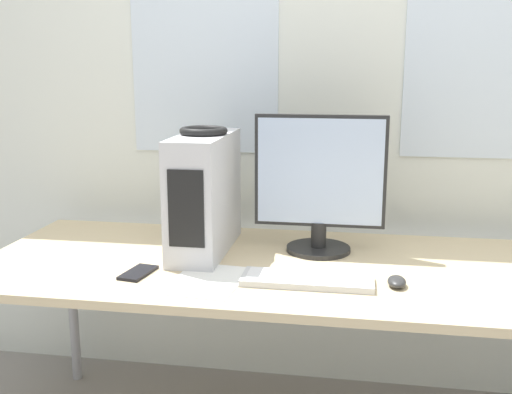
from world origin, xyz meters
TOP-DOWN VIEW (x-y plane):
  - wall_back at (0.00, 0.97)m, footprint 8.00×0.07m
  - desk at (0.00, 0.42)m, footprint 2.38×0.84m
  - pc_tower at (-0.45, 0.52)m, footprint 0.17×0.48m
  - headphones at (-0.45, 0.52)m, footprint 0.17×0.17m
  - monitor_main at (-0.05, 0.57)m, footprint 0.46×0.23m
  - keyboard at (-0.06, 0.24)m, footprint 0.40×0.14m
  - mouse at (0.21, 0.26)m, footprint 0.06×0.09m
  - cell_phone at (-0.60, 0.23)m, footprint 0.10×0.15m
  - paper_sheet_front at (-0.37, 0.22)m, footprint 0.24×0.31m

SIDE VIEW (x-z plane):
  - desk at x=0.00m, z-range 0.31..1.01m
  - paper_sheet_front at x=-0.37m, z-range 0.70..0.70m
  - cell_phone at x=-0.60m, z-range 0.70..0.71m
  - keyboard at x=-0.06m, z-range 0.70..0.72m
  - mouse at x=0.21m, z-range 0.70..0.73m
  - pc_tower at x=-0.45m, z-range 0.70..1.12m
  - monitor_main at x=-0.05m, z-range 0.70..1.19m
  - headphones at x=-0.45m, z-range 1.12..1.14m
  - wall_back at x=0.00m, z-range 0.00..2.70m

